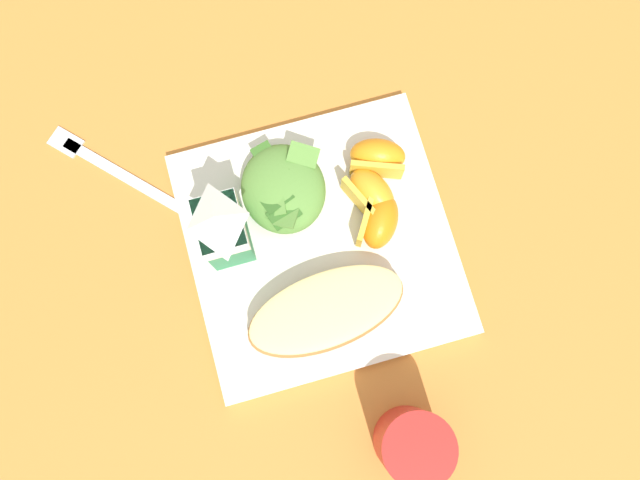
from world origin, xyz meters
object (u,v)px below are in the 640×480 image
object	(u,v)px
white_plate	(320,243)
orange_wedge_front	(379,222)
orange_wedge_rear	(378,157)
drinking_red_cup	(413,444)
cheesy_pizza_bread	(326,311)
metal_fork	(109,167)
green_salad_pile	(283,189)
milk_carton	(223,229)
orange_wedge_middle	(371,193)

from	to	relation	value
white_plate	orange_wedge_front	world-z (taller)	orange_wedge_front
orange_wedge_rear	drinking_red_cup	bearing A→B (deg)	169.61
cheesy_pizza_bread	metal_fork	world-z (taller)	cheesy_pizza_bread
green_salad_pile	orange_wedge_rear	size ratio (longest dim) A/B	1.54
orange_wedge_front	cheesy_pizza_bread	bearing A→B (deg)	133.44
milk_carton	orange_wedge_front	size ratio (longest dim) A/B	1.57
green_salad_pile	metal_fork	distance (m)	0.20
cheesy_pizza_bread	green_salad_pile	xyz separation A→B (m)	(0.14, 0.01, 0.00)
white_plate	green_salad_pile	xyz separation A→B (m)	(0.06, 0.02, 0.03)
cheesy_pizza_bread	orange_wedge_rear	distance (m)	0.17
drinking_red_cup	cheesy_pizza_bread	bearing A→B (deg)	16.80
white_plate	green_salad_pile	bearing A→B (deg)	20.41
white_plate	orange_wedge_rear	distance (m)	0.11
orange_wedge_front	orange_wedge_middle	xyz separation A→B (m)	(0.03, -0.00, 0.00)
white_plate	orange_wedge_front	distance (m)	0.07
milk_carton	orange_wedge_front	xyz separation A→B (m)	(-0.03, -0.16, -0.04)
orange_wedge_middle	metal_fork	bearing A→B (deg)	66.50
orange_wedge_front	drinking_red_cup	world-z (taller)	drinking_red_cup
white_plate	cheesy_pizza_bread	size ratio (longest dim) A/B	1.59
orange_wedge_middle	cheesy_pizza_bread	bearing A→B (deg)	143.34
cheesy_pizza_bread	orange_wedge_middle	distance (m)	0.13
green_salad_pile	milk_carton	bearing A→B (deg)	116.72
orange_wedge_middle	metal_fork	world-z (taller)	orange_wedge_middle
cheesy_pizza_bread	drinking_red_cup	bearing A→B (deg)	-163.20
drinking_red_cup	green_salad_pile	bearing A→B (deg)	10.60
green_salad_pile	orange_wedge_front	bearing A→B (deg)	-125.30
orange_wedge_rear	drinking_red_cup	xyz separation A→B (m)	(-0.29, 0.05, 0.01)
white_plate	cheesy_pizza_bread	xyz separation A→B (m)	(-0.07, 0.01, 0.03)
white_plate	orange_wedge_rear	bearing A→B (deg)	-50.52
green_salad_pile	orange_wedge_rear	world-z (taller)	green_salad_pile
white_plate	cheesy_pizza_bread	distance (m)	0.08
milk_carton	orange_wedge_middle	size ratio (longest dim) A/B	1.58
milk_carton	orange_wedge_front	bearing A→B (deg)	-99.77
white_plate	milk_carton	distance (m)	0.12
milk_carton	white_plate	bearing A→B (deg)	-106.38
orange_wedge_front	metal_fork	bearing A→B (deg)	60.98
milk_carton	orange_wedge_middle	xyz separation A→B (m)	(0.01, -0.16, -0.04)
drinking_red_cup	orange_wedge_front	bearing A→B (deg)	-8.74
metal_fork	milk_carton	bearing A→B (deg)	-137.49
milk_carton	orange_wedge_rear	xyz separation A→B (m)	(0.04, -0.18, -0.04)
green_salad_pile	orange_wedge_middle	size ratio (longest dim) A/B	1.53
metal_fork	drinking_red_cup	bearing A→B (deg)	-147.75
cheesy_pizza_bread	milk_carton	bearing A→B (deg)	37.47
orange_wedge_middle	orange_wedge_rear	bearing A→B (deg)	-26.96
milk_carton	orange_wedge_rear	bearing A→B (deg)	-76.68
green_salad_pile	orange_wedge_front	distance (m)	0.11
drinking_red_cup	orange_wedge_middle	bearing A→B (deg)	-7.78
cheesy_pizza_bread	orange_wedge_middle	xyz separation A→B (m)	(0.11, -0.08, 0.00)
white_plate	orange_wedge_middle	xyz separation A→B (m)	(0.03, -0.07, 0.03)
metal_fork	drinking_red_cup	xyz separation A→B (m)	(-0.37, -0.24, 0.05)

